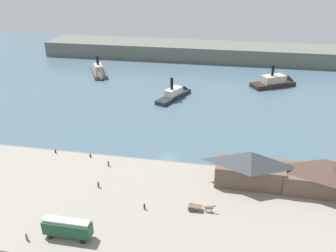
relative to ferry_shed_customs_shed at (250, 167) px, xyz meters
name	(u,v)px	position (x,y,z in m)	size (l,w,h in m)	color
ground_plane	(169,158)	(-21.27, 9.71, -5.52)	(320.00, 320.00, 0.00)	#476070
quay_promenade	(151,206)	(-21.27, -12.29, -4.92)	(110.00, 36.00, 1.20)	gray
seawall_edge	(166,163)	(-21.27, 6.11, -5.02)	(110.00, 0.80, 1.00)	slate
ferry_shed_customs_shed	(250,167)	(0.00, 0.00, 0.00)	(16.36, 7.82, 8.50)	brown
ferry_shed_west_terminal	(330,178)	(18.05, 0.14, -0.88)	(21.67, 8.83, 6.79)	brown
street_tram	(67,227)	(-34.68, -24.75, -1.86)	(9.48, 2.55, 4.19)	#1E4C2D
horse_cart	(200,207)	(-10.40, -12.44, -3.39)	(5.79, 1.52, 1.87)	brown
pedestrian_near_east_shed	(27,237)	(-42.20, -26.94, -3.55)	(0.42, 0.42, 1.69)	#6B5B4C
pedestrian_by_tram	(98,185)	(-34.83, -8.44, -3.54)	(0.42, 0.42, 1.70)	#4C3D33
pedestrian_near_west_shed	(108,163)	(-35.69, 0.89, -3.59)	(0.40, 0.40, 1.60)	#3D4C42
pedestrian_standing_center	(144,206)	(-22.25, -14.09, -3.61)	(0.39, 0.39, 1.56)	#232328
mooring_post_center_east	(55,151)	(-52.54, 4.67, -3.87)	(0.44, 0.44, 0.90)	black
mooring_post_west	(90,156)	(-42.06, 4.26, -3.87)	(0.44, 0.44, 0.90)	black
ferry_approaching_east	(176,93)	(-26.70, 56.71, -4.03)	(12.55, 20.99, 10.24)	#23282D
ferry_approaching_west	(99,72)	(-67.78, 78.60, -4.08)	(15.39, 22.29, 10.42)	#514C47
ferry_outer_harbor	(277,82)	(14.84, 78.37, -3.80)	(21.55, 16.09, 11.60)	black
far_headland	(204,51)	(-21.27, 119.71, -1.52)	(180.00, 24.00, 8.00)	#60665B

